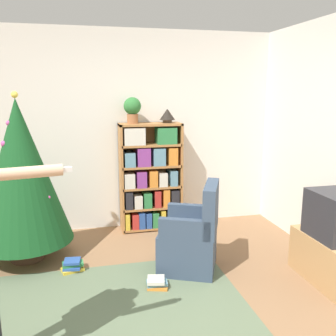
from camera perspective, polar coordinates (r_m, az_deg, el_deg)
name	(u,v)px	position (r m, az deg, el deg)	size (l,w,h in m)	color
ground_plane	(161,324)	(3.24, -1.06, -22.62)	(14.00, 14.00, 0.00)	#846042
wall_back	(123,131)	(5.01, -6.81, 5.62)	(8.00, 0.10, 2.60)	silver
area_rug	(113,307)	(3.45, -8.35, -20.28)	(2.30, 1.60, 0.01)	#56664C
bookshelf	(151,178)	(4.92, -2.62, -1.51)	(0.80, 0.31, 1.42)	#A8703D
tv_stand	(333,259)	(4.05, 23.82, -12.62)	(0.46, 0.81, 0.45)	tan
christmas_tree	(21,172)	(4.24, -21.51, -0.61)	(1.02, 1.02, 1.82)	#4C3323
armchair	(192,239)	(3.93, 3.67, -10.79)	(0.75, 0.74, 0.92)	#334256
potted_plant	(132,108)	(4.77, -5.45, 9.04)	(0.22, 0.22, 0.33)	#935B38
table_lamp	(167,115)	(4.86, -0.11, 8.09)	(0.20, 0.20, 0.18)	#473828
book_pile_near_tree	(72,266)	(4.10, -14.35, -14.25)	(0.25, 0.20, 0.12)	gold
book_pile_by_chair	(157,283)	(3.69, -1.70, -17.13)	(0.22, 0.19, 0.10)	orange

